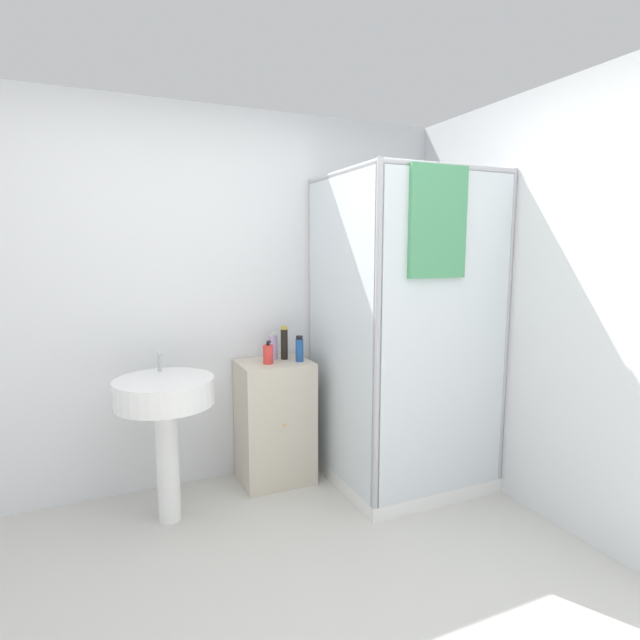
{
  "coord_description": "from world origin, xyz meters",
  "views": [
    {
      "loc": [
        -0.68,
        -1.64,
        1.59
      ],
      "look_at": [
        0.53,
        1.08,
        1.16
      ],
      "focal_mm": 28.0,
      "sensor_mm": 36.0,
      "label": 1
    }
  ],
  "objects_px": {
    "soap_dispenser": "(268,354)",
    "shampoo_bottle_blue": "(299,349)",
    "sink": "(165,406)",
    "lotion_bottle_white": "(273,347)",
    "shampoo_bottle_tall_black": "(284,343)"
  },
  "relations": [
    {
      "from": "soap_dispenser",
      "to": "shampoo_bottle_blue",
      "type": "distance_m",
      "value": 0.21
    },
    {
      "from": "sink",
      "to": "lotion_bottle_white",
      "type": "relative_size",
      "value": 5.15
    },
    {
      "from": "shampoo_bottle_blue",
      "to": "shampoo_bottle_tall_black",
      "type": "bearing_deg",
      "value": 123.29
    },
    {
      "from": "soap_dispenser",
      "to": "shampoo_bottle_blue",
      "type": "bearing_deg",
      "value": -5.75
    },
    {
      "from": "sink",
      "to": "lotion_bottle_white",
      "type": "bearing_deg",
      "value": 22.38
    },
    {
      "from": "shampoo_bottle_blue",
      "to": "lotion_bottle_white",
      "type": "xyz_separation_m",
      "value": [
        -0.14,
        0.14,
        -0.0
      ]
    },
    {
      "from": "sink",
      "to": "lotion_bottle_white",
      "type": "xyz_separation_m",
      "value": [
        0.76,
        0.31,
        0.23
      ]
    },
    {
      "from": "sink",
      "to": "shampoo_bottle_blue",
      "type": "bearing_deg",
      "value": 10.69
    },
    {
      "from": "shampoo_bottle_tall_black",
      "to": "lotion_bottle_white",
      "type": "bearing_deg",
      "value": 150.68
    },
    {
      "from": "lotion_bottle_white",
      "to": "shampoo_bottle_blue",
      "type": "bearing_deg",
      "value": -46.4
    },
    {
      "from": "sink",
      "to": "shampoo_bottle_tall_black",
      "type": "xyz_separation_m",
      "value": [
        0.83,
        0.27,
        0.26
      ]
    },
    {
      "from": "shampoo_bottle_tall_black",
      "to": "soap_dispenser",
      "type": "bearing_deg",
      "value": -149.56
    },
    {
      "from": "shampoo_bottle_tall_black",
      "to": "lotion_bottle_white",
      "type": "distance_m",
      "value": 0.08
    },
    {
      "from": "soap_dispenser",
      "to": "lotion_bottle_white",
      "type": "bearing_deg",
      "value": 58.01
    },
    {
      "from": "shampoo_bottle_tall_black",
      "to": "lotion_bottle_white",
      "type": "relative_size",
      "value": 1.2
    }
  ]
}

